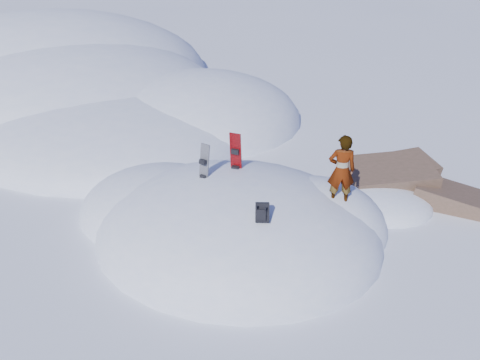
% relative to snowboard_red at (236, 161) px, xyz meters
% --- Properties ---
extents(ground, '(120.00, 120.00, 0.00)m').
position_rel_snowboard_red_xyz_m(ground, '(0.23, -0.81, -1.61)').
color(ground, white).
rests_on(ground, ground).
extents(snow_mound, '(8.00, 6.00, 3.00)m').
position_rel_snowboard_red_xyz_m(snow_mound, '(0.06, -0.57, -1.61)').
color(snow_mound, white).
rests_on(snow_mound, ground).
extents(snow_ridge, '(21.50, 18.50, 6.40)m').
position_rel_snowboard_red_xyz_m(snow_ridge, '(-10.20, 9.04, -1.61)').
color(snow_ridge, white).
rests_on(snow_ridge, ground).
extents(rock_outcrop, '(4.68, 4.41, 1.68)m').
position_rel_snowboard_red_xyz_m(rock_outcrop, '(3.95, 2.20, -1.60)').
color(rock_outcrop, brown).
rests_on(rock_outcrop, ground).
extents(snowboard_red, '(0.31, 0.23, 1.55)m').
position_rel_snowboard_red_xyz_m(snowboard_red, '(0.00, 0.00, 0.00)').
color(snowboard_red, '#BC0A10').
rests_on(snowboard_red, snow_mound).
extents(snowboard_dark, '(0.31, 0.30, 1.32)m').
position_rel_snowboard_red_xyz_m(snowboard_dark, '(-0.61, -0.67, -0.01)').
color(snowboard_dark, black).
rests_on(snowboard_dark, snow_mound).
extents(backpack, '(0.36, 0.43, 0.48)m').
position_rel_snowboard_red_xyz_m(backpack, '(1.09, -2.00, -0.11)').
color(backpack, black).
rests_on(backpack, snow_mound).
extents(gear_pile, '(0.91, 0.79, 0.24)m').
position_rel_snowboard_red_xyz_m(gear_pile, '(-2.13, -1.79, -1.50)').
color(gear_pile, black).
rests_on(gear_pile, ground).
extents(person, '(0.69, 0.52, 1.69)m').
position_rel_snowboard_red_xyz_m(person, '(2.55, -0.37, 0.25)').
color(person, slate).
rests_on(person, snow_mound).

